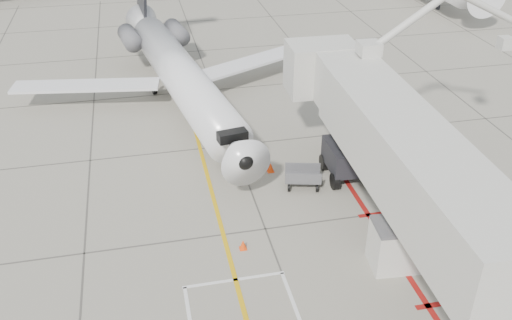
{
  "coord_description": "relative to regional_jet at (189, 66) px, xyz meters",
  "views": [
    {
      "loc": [
        -4.82,
        -16.12,
        15.96
      ],
      "look_at": [
        0.0,
        6.0,
        2.5
      ],
      "focal_mm": 40.0,
      "sensor_mm": 36.0,
      "label": 1
    }
  ],
  "objects": [
    {
      "name": "ground_plane",
      "position": [
        1.94,
        -15.9,
        -3.51
      ],
      "size": [
        260.0,
        260.0,
        0.0
      ],
      "primitive_type": "plane",
      "color": "gray",
      "rests_on": "ground"
    },
    {
      "name": "regional_jet",
      "position": [
        0.0,
        0.0,
        0.0
      ],
      "size": [
        25.3,
        29.86,
        7.02
      ],
      "primitive_type": null,
      "rotation": [
        0.0,
        0.0,
        0.16
      ],
      "color": "white",
      "rests_on": "ground_plane"
    },
    {
      "name": "jet_bridge",
      "position": [
        7.04,
        -14.8,
        0.52
      ],
      "size": [
        10.05,
        20.37,
        8.05
      ],
      "primitive_type": null,
      "rotation": [
        0.0,
        0.0,
        -0.03
      ],
      "color": "silver",
      "rests_on": "ground_plane"
    },
    {
      "name": "baggage_cart",
      "position": [
        4.58,
        -8.88,
        -2.95
      ],
      "size": [
        2.01,
        1.53,
        1.13
      ],
      "primitive_type": null,
      "rotation": [
        0.0,
        0.0,
        -0.25
      ],
      "color": "#55565A",
      "rests_on": "ground_plane"
    },
    {
      "name": "ground_power_unit",
      "position": [
        6.96,
        -15.43,
        -2.46
      ],
      "size": [
        2.77,
        1.76,
        2.1
      ],
      "primitive_type": null,
      "rotation": [
        0.0,
        0.0,
        -0.08
      ],
      "color": "silver",
      "rests_on": "ground_plane"
    },
    {
      "name": "cone_nose",
      "position": [
        0.68,
        -13.05,
        -3.28
      ],
      "size": [
        0.33,
        0.33,
        0.46
      ],
      "primitive_type": "cone",
      "color": "#F9450D",
      "rests_on": "ground_plane"
    },
    {
      "name": "cone_side",
      "position": [
        3.33,
        -7.12,
        -3.25
      ],
      "size": [
        0.37,
        0.37,
        0.52
      ],
      "primitive_type": "cone",
      "color": "#FF410D",
      "rests_on": "ground_plane"
    }
  ]
}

